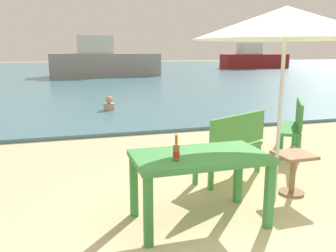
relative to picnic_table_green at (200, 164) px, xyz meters
The scene contains 10 objects.
sea_water 29.18m from the picnic_table_green, 88.81° to the left, with size 120.00×50.00×0.08m, color teal.
picnic_table_green is the anchor object (origin of this frame).
beer_bottle_amber 0.40m from the picnic_table_green, 153.77° to the right, with size 0.07×0.07×0.26m.
patio_umbrella 1.85m from the picnic_table_green, 12.58° to the left, with size 2.10×2.10×2.30m.
side_table_wood 1.51m from the picnic_table_green, 14.46° to the left, with size 0.44×0.44×0.54m.
bench_green_left 3.30m from the picnic_table_green, 37.88° to the left, with size 0.95×1.20×0.95m.
bench_green_right 1.46m from the picnic_table_green, 49.38° to the left, with size 1.24×0.85×0.95m.
swimmer_person 7.27m from the picnic_table_green, 90.05° to the left, with size 0.34×0.34×0.41m.
boat_sailboat 33.20m from the picnic_table_green, 59.18° to the left, with size 6.69×1.82×2.43m.
boat_barge 21.96m from the picnic_table_green, 85.87° to the left, with size 7.44×2.03×2.71m.
Camera 1 is at (-1.95, -2.51, 1.82)m, focal length 38.19 mm.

